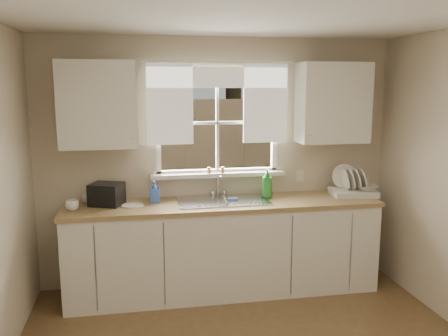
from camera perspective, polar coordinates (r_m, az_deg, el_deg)
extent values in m
cube|color=beige|center=(4.99, -0.74, -6.96)|extent=(3.60, 0.02, 1.15)
cube|color=beige|center=(4.79, -0.79, 13.51)|extent=(3.60, 0.02, 0.35)
cube|color=beige|center=(4.74, -15.27, 5.03)|extent=(1.20, 0.02, 1.00)
cube|color=beige|center=(5.13, 12.61, 5.49)|extent=(1.20, 0.02, 1.00)
cube|color=silver|center=(2.87, 6.40, 19.37)|extent=(3.60, 4.00, 0.02)
cube|color=white|center=(4.88, -0.79, -0.42)|extent=(1.30, 0.06, 0.05)
cube|color=white|center=(4.80, -0.82, 11.41)|extent=(1.30, 0.06, 0.05)
cube|color=white|center=(4.75, -7.99, 5.29)|extent=(0.05, 0.06, 1.05)
cube|color=white|center=(4.95, 6.09, 5.52)|extent=(0.05, 0.06, 1.05)
cube|color=white|center=(4.81, -0.81, 5.45)|extent=(0.03, 0.04, 1.00)
cube|color=white|center=(4.81, -0.81, 5.45)|extent=(1.20, 0.04, 0.03)
cube|color=white|center=(4.82, -0.67, -0.78)|extent=(1.38, 0.14, 0.04)
cylinder|color=white|center=(4.72, -0.66, 12.65)|extent=(1.50, 0.02, 0.02)
cube|color=white|center=(4.67, -6.53, 7.71)|extent=(0.45, 0.02, 0.80)
cube|color=white|center=(4.84, 4.99, 7.81)|extent=(0.45, 0.02, 0.80)
cube|color=white|center=(4.73, -0.68, 10.83)|extent=(1.40, 0.02, 0.20)
cube|color=white|center=(4.74, -0.07, -9.69)|extent=(3.00, 0.62, 0.87)
cube|color=#9C7E4E|center=(4.61, -0.07, -4.35)|extent=(3.04, 0.65, 0.04)
cube|color=white|center=(4.55, -14.93, 7.38)|extent=(0.70, 0.33, 0.80)
cube|color=white|center=(4.94, 12.96, 7.64)|extent=(0.70, 0.33, 0.80)
cube|color=beige|center=(5.08, 9.11, -0.93)|extent=(0.08, 0.01, 0.12)
cylinder|color=brown|center=(4.78, -1.81, -0.27)|extent=(0.04, 0.04, 0.06)
cylinder|color=brown|center=(4.80, -0.16, -0.22)|extent=(0.04, 0.04, 0.06)
cube|color=#335421|center=(9.96, -5.64, -1.96)|extent=(20.00, 10.00, 0.02)
cube|color=#856449|center=(7.83, -4.48, 1.65)|extent=(8.00, 0.10, 1.80)
cube|color=#5B1315|center=(11.25, -12.52, 5.00)|extent=(3.00, 3.00, 2.20)
cube|color=black|center=(11.22, -12.77, 11.37)|extent=(3.20, 3.20, 0.30)
cylinder|color=#423021|center=(10.94, 1.14, 7.72)|extent=(0.36, 0.36, 3.20)
cube|color=#B7B7BC|center=(4.65, -0.14, -4.98)|extent=(0.84, 0.46, 0.18)
cube|color=#B7B7BC|center=(4.63, -0.14, -3.96)|extent=(0.88, 0.50, 0.01)
cube|color=#B7B7BC|center=(4.63, -0.14, -4.26)|extent=(0.02, 0.41, 0.14)
cylinder|color=silver|center=(4.84, -0.67, -2.06)|extent=(0.03, 0.03, 0.22)
cylinder|color=silver|center=(4.75, -0.51, -0.95)|extent=(0.02, 0.18, 0.02)
sphere|color=silver|center=(4.85, -1.37, -3.01)|extent=(0.05, 0.05, 0.05)
sphere|color=silver|center=(4.87, 0.03, -2.95)|extent=(0.05, 0.05, 0.05)
cube|color=silver|center=(5.05, 15.28, -2.86)|extent=(0.48, 0.38, 0.06)
cylinder|color=white|center=(5.10, 14.27, -0.97)|extent=(0.27, 0.11, 0.25)
cylinder|color=white|center=(4.99, 14.37, -1.33)|extent=(0.09, 0.23, 0.22)
cylinder|color=white|center=(5.01, 15.03, -1.32)|extent=(0.09, 0.23, 0.22)
cylinder|color=white|center=(5.03, 15.67, -1.31)|extent=(0.09, 0.23, 0.22)
cylinder|color=white|center=(5.05, 16.32, -1.29)|extent=(0.09, 0.23, 0.22)
imported|color=beige|center=(5.05, 16.75, -2.27)|extent=(0.23, 0.23, 0.05)
imported|color=#2B862F|center=(4.76, 5.19, -1.84)|extent=(0.13, 0.13, 0.30)
imported|color=blue|center=(4.61, -8.36, -2.83)|extent=(0.10, 0.10, 0.21)
imported|color=beige|center=(4.72, -16.04, -3.21)|extent=(0.14, 0.14, 0.15)
cylinder|color=beige|center=(4.53, -10.93, -4.43)|extent=(0.20, 0.20, 0.01)
imported|color=white|center=(4.50, -17.80, -4.30)|extent=(0.13, 0.13, 0.10)
cube|color=black|center=(4.60, -13.94, -3.08)|extent=(0.35, 0.33, 0.21)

